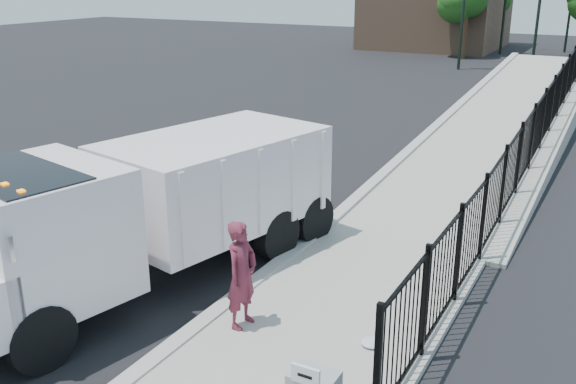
% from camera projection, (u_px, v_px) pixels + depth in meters
% --- Properties ---
extents(ground, '(120.00, 120.00, 0.00)m').
position_uv_depth(ground, '(229.00, 307.00, 11.58)').
color(ground, black).
rests_on(ground, ground).
extents(curb, '(0.30, 12.00, 0.16)m').
position_uv_depth(curb, '(158.00, 359.00, 9.89)').
color(curb, '#ADAAA3').
rests_on(curb, ground).
extents(ramp, '(3.95, 24.06, 3.19)m').
position_uv_depth(ramp, '(513.00, 134.00, 23.95)').
color(ramp, '#9E998E').
rests_on(ramp, ground).
extents(iron_fence, '(0.10, 28.00, 1.80)m').
position_uv_depth(iron_fence, '(540.00, 139.00, 19.69)').
color(iron_fence, black).
rests_on(iron_fence, ground).
extents(truck, '(4.37, 8.59, 2.82)m').
position_uv_depth(truck, '(143.00, 206.00, 12.00)').
color(truck, black).
rests_on(truck, ground).
extents(worker, '(0.47, 0.69, 1.85)m').
position_uv_depth(worker, '(242.00, 275.00, 10.48)').
color(worker, maroon).
rests_on(worker, sidewalk).
extents(arrow_sign, '(0.35, 0.04, 0.22)m').
position_uv_depth(arrow_sign, '(306.00, 375.00, 7.13)').
color(arrow_sign, white).
rests_on(arrow_sign, utility_cabinet).
extents(debris, '(0.36, 0.36, 0.09)m').
position_uv_depth(debris, '(372.00, 342.00, 10.17)').
color(debris, silver).
rests_on(debris, sidewalk).
extents(tree_0, '(2.93, 2.93, 5.47)m').
position_uv_depth(tree_0, '(467.00, 0.00, 43.98)').
color(tree_0, '#382314').
rests_on(tree_0, ground).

